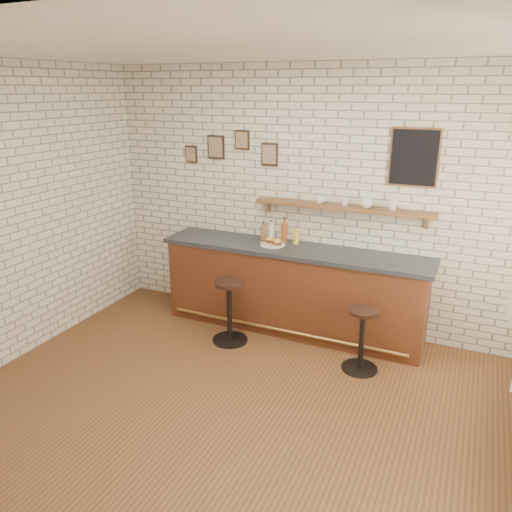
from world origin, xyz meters
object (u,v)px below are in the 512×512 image
object	(u,v)px
bar_stool_right	(362,338)
shelf_cup_c	(366,203)
shelf_cup_d	(393,206)
condiment_bottle_yellow	(296,237)
shelf_cup_a	(320,200)
bitters_bottle_amber	(284,232)
ciabatta_sandwich	(274,241)
sandwich_plate	(273,245)
bitters_bottle_brown	(263,232)
bar_stool_left	(230,309)
bitters_bottle_white	(271,232)
bar_counter	(293,289)
shelf_cup_b	(345,202)

from	to	relation	value
bar_stool_right	shelf_cup_c	size ratio (longest dim) A/B	5.00
bar_stool_right	shelf_cup_c	bearing A→B (deg)	105.03
bar_stool_right	shelf_cup_d	xyz separation A→B (m)	(0.07, 0.77, 1.20)
condiment_bottle_yellow	bar_stool_right	xyz separation A→B (m)	(0.98, -0.72, -0.74)
condiment_bottle_yellow	shelf_cup_a	size ratio (longest dim) A/B	1.85
bitters_bottle_amber	bar_stool_right	world-z (taller)	bitters_bottle_amber
ciabatta_sandwich	condiment_bottle_yellow	bearing A→B (deg)	35.71
sandwich_plate	bitters_bottle_brown	world-z (taller)	bitters_bottle_brown
bar_stool_left	bitters_bottle_white	bearing A→B (deg)	74.91
bitters_bottle_amber	bar_stool_right	size ratio (longest dim) A/B	0.45
shelf_cup_c	shelf_cup_d	xyz separation A→B (m)	(0.28, 0.00, -0.00)
ciabatta_sandwich	condiment_bottle_yellow	world-z (taller)	condiment_bottle_yellow
sandwich_plate	bar_stool_left	distance (m)	0.89
bitters_bottle_amber	shelf_cup_d	distance (m)	1.27
ciabatta_sandwich	bitters_bottle_brown	xyz separation A→B (m)	(-0.20, 0.15, 0.04)
bar_counter	shelf_cup_a	distance (m)	1.08
bitters_bottle_white	shelf_cup_a	xyz separation A→B (m)	(0.57, 0.05, 0.43)
bitters_bottle_brown	bar_stool_left	size ratio (longest dim) A/B	0.31
bar_counter	condiment_bottle_yellow	world-z (taller)	condiment_bottle_yellow
shelf_cup_b	bitters_bottle_brown	bearing A→B (deg)	116.97
shelf_cup_b	condiment_bottle_yellow	bearing A→B (deg)	119.34
shelf_cup_b	ciabatta_sandwich	bearing A→B (deg)	129.28
shelf_cup_b	sandwich_plate	bearing A→B (deg)	129.08
ciabatta_sandwich	bar_stool_right	xyz separation A→B (m)	(1.19, -0.56, -0.70)
bitters_bottle_brown	shelf_cup_c	bearing A→B (deg)	2.45
shelf_cup_d	ciabatta_sandwich	bearing A→B (deg)	-170.36
bitters_bottle_brown	condiment_bottle_yellow	world-z (taller)	bitters_bottle_brown
bar_counter	shelf_cup_b	size ratio (longest dim) A/B	32.41
ciabatta_sandwich	shelf_cup_b	distance (m)	0.91
shelf_cup_d	bitters_bottle_white	bearing A→B (deg)	-177.46
bar_counter	bitters_bottle_amber	distance (m)	0.67
shelf_cup_a	shelf_cup_d	distance (m)	0.79
bar_counter	bar_stool_left	distance (m)	0.79
bar_stool_left	bar_counter	bearing A→B (deg)	47.28
bitters_bottle_amber	condiment_bottle_yellow	size ratio (longest dim) A/B	1.47
bar_counter	sandwich_plate	xyz separation A→B (m)	(-0.25, -0.00, 0.51)
bitters_bottle_white	bar_stool_left	size ratio (longest dim) A/B	0.34
sandwich_plate	bitters_bottle_white	xyz separation A→B (m)	(-0.08, 0.15, 0.09)
shelf_cup_d	bitters_bottle_amber	bearing A→B (deg)	-177.17
shelf_cup_b	shelf_cup_d	world-z (taller)	shelf_cup_d
bitters_bottle_brown	bitters_bottle_white	distance (m)	0.11
bitters_bottle_white	bitters_bottle_amber	bearing A→B (deg)	-0.00
sandwich_plate	ciabatta_sandwich	size ratio (longest dim) A/B	1.18
bitters_bottle_white	condiment_bottle_yellow	distance (m)	0.31
sandwich_plate	shelf_cup_c	distance (m)	1.15
sandwich_plate	shelf_cup_c	world-z (taller)	shelf_cup_c
bitters_bottle_brown	bar_stool_left	world-z (taller)	bitters_bottle_brown
shelf_cup_a	shelf_cup_b	bearing A→B (deg)	-0.41
ciabatta_sandwich	bar_stool_left	world-z (taller)	ciabatta_sandwich
bitters_bottle_brown	bitters_bottle_white	world-z (taller)	bitters_bottle_white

